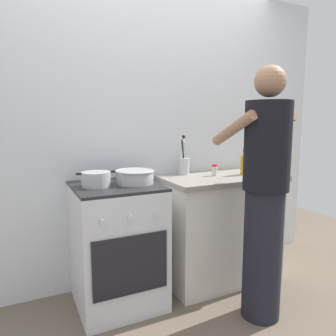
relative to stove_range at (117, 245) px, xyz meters
name	(u,v)px	position (x,y,z in m)	size (l,w,h in m)	color
ground	(169,300)	(0.35, -0.15, -0.45)	(6.00, 6.00, 0.00)	#6B5B4C
back_wall	(165,133)	(0.55, 0.35, 0.80)	(3.20, 0.10, 2.50)	silver
countertop	(219,227)	(0.90, 0.00, 0.00)	(1.00, 0.60, 0.90)	silver
stove_range	(117,245)	(0.00, 0.00, 0.00)	(0.60, 0.62, 0.90)	silver
pot	(96,179)	(-0.14, 0.00, 0.50)	(0.27, 0.20, 0.10)	#B2B2B7
mixing_bowl	(135,176)	(0.14, -0.01, 0.50)	(0.29, 0.29, 0.10)	#B7B7BC
utensil_crock	(183,164)	(0.65, 0.20, 0.54)	(0.10, 0.10, 0.34)	silver
spice_bottle	(214,170)	(0.85, 0.02, 0.50)	(0.04, 0.04, 0.10)	silver
oil_bottle	(244,164)	(1.11, -0.05, 0.54)	(0.07, 0.07, 0.22)	gold
person	(265,196)	(0.84, -0.59, 0.41)	(0.41, 0.50, 1.70)	black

